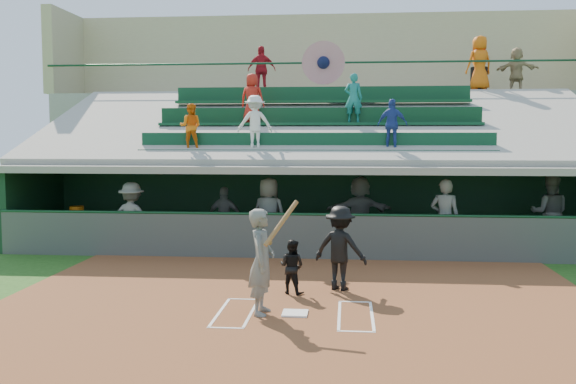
# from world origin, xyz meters

# --- Properties ---
(ground) EXTENTS (100.00, 100.00, 0.00)m
(ground) POSITION_xyz_m (0.00, 0.00, 0.00)
(ground) COLOR #204B15
(ground) RESTS_ON ground
(dirt_slab) EXTENTS (11.00, 9.00, 0.02)m
(dirt_slab) POSITION_xyz_m (0.00, 0.50, 0.01)
(dirt_slab) COLOR brown
(dirt_slab) RESTS_ON ground
(home_plate) EXTENTS (0.43, 0.43, 0.03)m
(home_plate) POSITION_xyz_m (0.00, 0.00, 0.04)
(home_plate) COLOR white
(home_plate) RESTS_ON dirt_slab
(batters_box_chalk) EXTENTS (2.65, 1.85, 0.01)m
(batters_box_chalk) POSITION_xyz_m (0.00, 0.00, 0.02)
(batters_box_chalk) COLOR white
(batters_box_chalk) RESTS_ON dirt_slab
(dugout_floor) EXTENTS (16.00, 3.50, 0.04)m
(dugout_floor) POSITION_xyz_m (0.00, 6.75, 0.02)
(dugout_floor) COLOR gray
(dugout_floor) RESTS_ON ground
(concourse_slab) EXTENTS (20.00, 3.00, 4.60)m
(concourse_slab) POSITION_xyz_m (0.00, 13.50, 2.30)
(concourse_slab) COLOR gray
(concourse_slab) RESTS_ON ground
(grandstand) EXTENTS (20.40, 10.40, 7.80)m
(grandstand) POSITION_xyz_m (-0.01, 10.51, 2.26)
(grandstand) COLOR #464B47
(grandstand) RESTS_ON ground
(batter_at_plate) EXTENTS (0.86, 0.76, 1.95)m
(batter_at_plate) POSITION_xyz_m (-0.56, -0.04, 0.93)
(batter_at_plate) COLOR #565853
(batter_at_plate) RESTS_ON dirt_slab
(catcher) EXTENTS (0.62, 0.56, 1.04)m
(catcher) POSITION_xyz_m (-0.18, 1.44, 0.54)
(catcher) COLOR black
(catcher) RESTS_ON dirt_slab
(home_umpire) EXTENTS (1.21, 0.95, 1.65)m
(home_umpire) POSITION_xyz_m (0.74, 1.86, 0.85)
(home_umpire) COLOR black
(home_umpire) RESTS_ON dirt_slab
(dugout_bench) EXTENTS (15.93, 1.60, 0.48)m
(dugout_bench) POSITION_xyz_m (0.15, 8.13, 0.28)
(dugout_bench) COLOR olive
(dugout_bench) RESTS_ON dugout_floor
(white_table) EXTENTS (0.94, 0.83, 0.69)m
(white_table) POSITION_xyz_m (-6.53, 6.34, 0.38)
(white_table) COLOR silver
(white_table) RESTS_ON dugout_floor
(water_cooler) EXTENTS (0.39, 0.39, 0.39)m
(water_cooler) POSITION_xyz_m (-6.56, 6.31, 0.92)
(water_cooler) COLOR #D1630C
(water_cooler) RESTS_ON white_table
(dugout_player_a) EXTENTS (1.23, 0.76, 1.83)m
(dugout_player_a) POSITION_xyz_m (-4.63, 5.22, 0.95)
(dugout_player_a) COLOR #535651
(dugout_player_a) RESTS_ON dugout_floor
(dugout_player_b) EXTENTS (1.01, 0.51, 1.65)m
(dugout_player_b) POSITION_xyz_m (-2.43, 6.30, 0.86)
(dugout_player_b) COLOR #545651
(dugout_player_b) RESTS_ON dugout_floor
(dugout_player_c) EXTENTS (1.07, 0.86, 1.92)m
(dugout_player_c) POSITION_xyz_m (-1.17, 5.89, 1.00)
(dugout_player_c) COLOR #565954
(dugout_player_c) RESTS_ON dugout_floor
(dugout_player_d) EXTENTS (1.85, 0.83, 1.93)m
(dugout_player_d) POSITION_xyz_m (1.21, 6.70, 1.00)
(dugout_player_d) COLOR #5C5F5A
(dugout_player_d) RESTS_ON dugout_floor
(dugout_player_e) EXTENTS (0.81, 0.64, 1.95)m
(dugout_player_e) POSITION_xyz_m (3.27, 5.36, 1.02)
(dugout_player_e) COLOR #525550
(dugout_player_e) RESTS_ON dugout_floor
(dugout_player_f) EXTENTS (1.12, 0.97, 1.99)m
(dugout_player_f) POSITION_xyz_m (6.16, 6.62, 1.04)
(dugout_player_f) COLOR #565954
(dugout_player_f) RESTS_ON dugout_floor
(trash_bin) EXTENTS (0.58, 0.58, 0.87)m
(trash_bin) POSITION_xyz_m (5.44, 12.68, 5.03)
(trash_bin) COLOR black
(trash_bin) RESTS_ON concourse_slab
(concourse_staff_a) EXTENTS (1.06, 0.58, 1.72)m
(concourse_staff_a) POSITION_xyz_m (-2.27, 12.75, 5.46)
(concourse_staff_a) COLOR #B2141F
(concourse_staff_a) RESTS_ON concourse_slab
(concourse_staff_b) EXTENTS (1.07, 0.88, 1.89)m
(concourse_staff_b) POSITION_xyz_m (5.36, 12.22, 5.55)
(concourse_staff_b) COLOR #D85C0C
(concourse_staff_b) RESTS_ON concourse_slab
(concourse_staff_c) EXTENTS (1.52, 1.02, 1.57)m
(concourse_staff_c) POSITION_xyz_m (6.80, 12.98, 5.39)
(concourse_staff_c) COLOR tan
(concourse_staff_c) RESTS_ON concourse_slab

